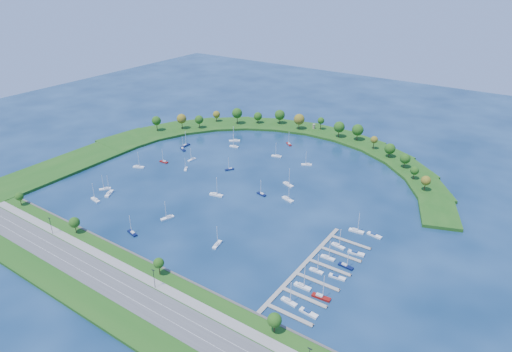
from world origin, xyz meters
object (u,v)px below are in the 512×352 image
Objects in this scene: docked_boat_10 at (356,230)px; dock_system at (316,271)px; moored_boat_8 at (132,233)px; docked_boat_2 at (302,286)px; docked_boat_4 at (316,270)px; moored_boat_15 at (183,149)px; moored_boat_20 at (235,140)px; moored_boat_12 at (230,169)px; moored_boat_7 at (288,199)px; moored_boat_21 at (217,244)px; docked_boat_0 at (289,301)px; docked_boat_11 at (374,235)px; moored_boat_0 at (186,168)px; docked_boat_7 at (346,266)px; moored_boat_10 at (289,144)px; moored_boat_14 at (277,156)px; moored_boat_11 at (216,194)px; moored_boat_19 at (185,145)px; moored_boat_18 at (288,184)px; docked_boat_3 at (321,297)px; docked_boat_9 at (356,253)px; moored_boat_3 at (105,188)px; moored_boat_6 at (109,193)px; moored_boat_13 at (192,159)px; moored_boat_5 at (95,199)px; moored_boat_4 at (307,164)px; harbor_tower at (314,126)px; moored_boat_9 at (262,194)px; moored_boat_1 at (164,161)px; moored_boat_2 at (139,167)px; docked_boat_1 at (308,313)px; docked_boat_5 at (337,277)px; moored_boat_16 at (167,217)px.

dock_system is at bearing -99.26° from docked_boat_10.
dock_system is 104.37m from moored_boat_8.
docked_boat_2 is 1.18× the size of docked_boat_4.
moored_boat_15 is 0.85× the size of moored_boat_20.
moored_boat_12 is 56.93m from moored_boat_20.
moored_boat_21 is at bearing -78.76° from moored_boat_7.
docked_boat_11 is at bearing 87.46° from docked_boat_0.
moored_boat_0 is 0.83× the size of docked_boat_7.
moored_boat_15 is at bearing -46.27° from moored_boat_8.
moored_boat_0 is at bearing 170.72° from docked_boat_10.
moored_boat_10 is 0.97× the size of moored_boat_14.
moored_boat_14 is (43.02, 57.58, 0.05)m from moored_boat_0.
moored_boat_14 is 0.85× the size of moored_boat_20.
moored_boat_8 reaches higher than docked_boat_4.
moored_boat_19 is (-75.19, 52.90, -0.03)m from moored_boat_11.
moored_boat_19 is at bearing 176.18° from docked_boat_11.
moored_boat_12 is 48.42m from moored_boat_18.
docked_boat_10 is at bearing 14.98° from moored_boat_15.
docked_boat_3 is 1.44× the size of docked_boat_9.
dock_system is at bearing 90.02° from moored_boat_12.
docked_boat_2 is (107.03, -84.28, 0.06)m from moored_boat_12.
moored_boat_3 is at bearing 170.39° from docked_boat_3.
moored_boat_6 reaches higher than moored_boat_7.
moored_boat_13 is (-45.79, -69.80, -0.02)m from moored_boat_10.
moored_boat_20 is 166.58m from docked_boat_11.
docked_boat_10 reaches higher than moored_boat_5.
dock_system is 18.91m from docked_boat_3.
docked_boat_3 is at bearing -85.35° from docked_boat_7.
docked_boat_9 is at bearing 66.64° from docked_boat_4.
moored_boat_20 is (-73.92, 8.68, 0.07)m from moored_boat_4.
moored_boat_11 is (-41.79, -21.19, 0.01)m from moored_boat_7.
docked_boat_7 is (106.49, -126.12, 0.01)m from moored_boat_10.
docked_boat_9 is (105.10, -154.85, -3.54)m from harbor_tower.
moored_boat_1 is at bearing 10.36° from moored_boat_9.
moored_boat_4 is 1.31× the size of docked_boat_11.
moored_boat_2 is at bearing -116.10° from harbor_tower.
moored_boat_11 is at bearing 153.42° from docked_boat_0.
moored_boat_19 is 1.46× the size of docked_boat_11.
docked_boat_10 is at bearing 107.73° from moored_boat_4.
moored_boat_2 reaches higher than moored_boat_13.
docked_boat_0 is (94.65, -206.09, -3.30)m from harbor_tower.
moored_boat_6 is 1.03× the size of moored_boat_7.
docked_boat_1 is at bearing 110.39° from moored_boat_14.
docked_boat_7 is (175.83, -23.71, -0.02)m from moored_boat_2.
moored_boat_6 is 1.00× the size of moored_boat_11.
docked_boat_1 is 39.37m from docked_boat_7.
docked_boat_3 is at bearing 163.61° from moored_boat_10.
docked_boat_10 is (-8.07, 43.26, 0.31)m from docked_boat_5.
moored_boat_16 is at bearing 70.88° from moored_boat_20.
moored_boat_14 is 171.38m from docked_boat_1.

